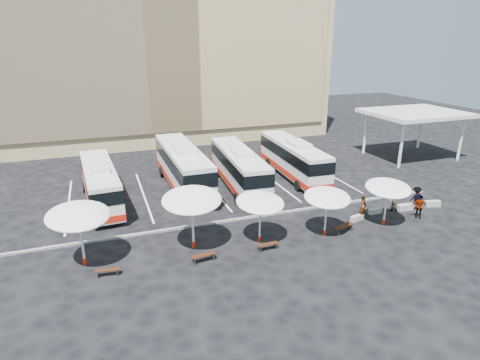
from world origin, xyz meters
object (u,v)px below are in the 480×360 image
object	(u,v)px
wood_bench_2	(268,245)
conc_bench_0	(357,218)
wood_bench_0	(108,271)
passenger_2	(419,207)
sunshade_2	(260,203)
bus_2	(239,167)
sunshade_0	(78,216)
sunshade_1	(192,200)
sunshade_4	(388,188)
passenger_0	(363,208)
bus_1	(183,166)
conc_bench_2	(405,207)
conc_bench_3	(432,204)
sunshade_3	(327,198)
passenger_3	(416,198)
conc_bench_1	(375,211)
wood_bench_1	(203,256)
bus_0	(100,182)
passenger_1	(394,201)
wood_bench_3	(344,227)
bus_3	(293,158)

from	to	relation	value
wood_bench_2	conc_bench_0	world-z (taller)	wood_bench_2
wood_bench_0	passenger_2	size ratio (longest dim) A/B	0.75
sunshade_2	conc_bench_0	size ratio (longest dim) A/B	3.28
sunshade_2	bus_2	bearing A→B (deg)	77.96
sunshade_0	sunshade_1	world-z (taller)	sunshade_1
sunshade_4	passenger_0	size ratio (longest dim) A/B	2.25
bus_1	sunshade_0	bearing A→B (deg)	-127.50
sunshade_0	conc_bench_2	world-z (taller)	sunshade_0
sunshade_0	conc_bench_3	world-z (taller)	sunshade_0
sunshade_3	sunshade_4	distance (m)	4.88
passenger_0	passenger_3	size ratio (longest dim) A/B	1.00
sunshade_3	conc_bench_1	bearing A→B (deg)	17.99
sunshade_0	wood_bench_0	bearing A→B (deg)	-54.22
sunshade_1	passenger_2	size ratio (longest dim) A/B	2.47
passenger_3	conc_bench_2	bearing A→B (deg)	1.44
conc_bench_3	conc_bench_1	bearing A→B (deg)	175.94
conc_bench_3	sunshade_4	bearing A→B (deg)	-166.23
sunshade_2	passenger_2	xyz separation A→B (m)	(12.57, -0.56, -1.88)
passenger_2	wood_bench_0	bearing A→B (deg)	-145.01
conc_bench_1	passenger_2	size ratio (longest dim) A/B	0.59
conc_bench_0	bus_1	bearing A→B (deg)	133.01
conc_bench_2	passenger_2	world-z (taller)	passenger_2
sunshade_3	wood_bench_1	xyz separation A→B (m)	(-8.69, -0.60, -2.38)
bus_2	sunshade_2	size ratio (longest dim) A/B	3.29
bus_0	passenger_1	bearing A→B (deg)	-27.60
wood_bench_2	wood_bench_3	distance (m)	5.91
conc_bench_2	passenger_0	bearing A→B (deg)	-176.57
wood_bench_0	passenger_1	world-z (taller)	passenger_1
conc_bench_0	conc_bench_2	xyz separation A→B (m)	(4.69, 0.37, 0.03)
bus_0	bus_2	xyz separation A→B (m)	(11.76, -0.26, 0.13)
bus_3	passenger_0	size ratio (longest dim) A/B	6.42
sunshade_0	wood_bench_2	distance (m)	11.45
sunshade_4	passenger_3	bearing A→B (deg)	20.00
conc_bench_0	passenger_2	xyz separation A→B (m)	(4.58, -1.14, 0.70)
wood_bench_3	passenger_0	bearing A→B (deg)	29.21
bus_2	wood_bench_1	distance (m)	13.19
bus_1	conc_bench_1	size ratio (longest dim) A/B	11.93
sunshade_4	wood_bench_1	size ratio (longest dim) A/B	2.65
bus_2	wood_bench_3	size ratio (longest dim) A/B	6.87
bus_2	bus_3	xyz separation A→B (m)	(5.96, 1.11, -0.02)
bus_0	sunshade_2	world-z (taller)	bus_0
passenger_2	bus_3	bearing A→B (deg)	144.44
sunshade_4	sunshade_1	bearing A→B (deg)	174.74
sunshade_0	sunshade_1	bearing A→B (deg)	-1.42
passenger_3	sunshade_4	bearing A→B (deg)	23.39
wood_bench_1	conc_bench_3	bearing A→B (deg)	5.96
bus_3	conc_bench_0	distance (m)	10.92
bus_0	sunshade_4	distance (m)	22.05
sunshade_3	passenger_1	distance (m)	7.60
bus_1	bus_3	size ratio (longest dim) A/B	1.08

